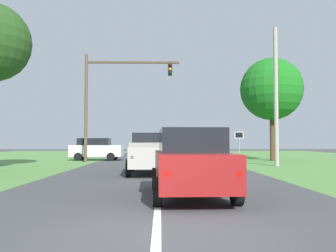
% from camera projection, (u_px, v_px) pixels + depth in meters
% --- Properties ---
extents(ground_plane, '(120.00, 120.00, 0.00)m').
position_uv_depth(ground_plane, '(159.00, 173.00, 18.28)').
color(ground_plane, '#424244').
extents(lane_centre_stripe, '(0.16, 41.99, 0.01)m').
position_uv_depth(lane_centre_stripe, '(157.00, 220.00, 7.29)').
color(lane_centre_stripe, white).
rests_on(lane_centre_stripe, ground_plane).
extents(red_suv_near, '(2.29, 4.95, 1.94)m').
position_uv_depth(red_suv_near, '(190.00, 161.00, 10.48)').
color(red_suv_near, maroon).
rests_on(red_suv_near, ground_plane).
extents(pickup_truck_lead, '(2.41, 4.98, 1.99)m').
position_uv_depth(pickup_truck_lead, '(151.00, 153.00, 17.66)').
color(pickup_truck_lead, '#B7B2A8').
rests_on(pickup_truck_lead, ground_plane).
extents(traffic_light, '(7.28, 0.40, 8.30)m').
position_uv_depth(traffic_light, '(109.00, 92.00, 27.87)').
color(traffic_light, brown).
rests_on(traffic_light, ground_plane).
extents(keep_moving_sign, '(0.60, 0.09, 2.39)m').
position_uv_depth(keep_moving_sign, '(239.00, 142.00, 25.15)').
color(keep_moving_sign, gray).
rests_on(keep_moving_sign, ground_plane).
extents(oak_tree_right, '(5.16, 5.16, 8.53)m').
position_uv_depth(oak_tree_right, '(271.00, 89.00, 30.14)').
color(oak_tree_right, '#4C351E').
rests_on(oak_tree_right, ground_plane).
extents(crossing_suv_far, '(4.41, 2.15, 1.88)m').
position_uv_depth(crossing_suv_far, '(96.00, 149.00, 30.84)').
color(crossing_suv_far, silver).
rests_on(crossing_suv_far, ground_plane).
extents(utility_pole_right, '(0.28, 0.28, 9.08)m').
position_uv_depth(utility_pole_right, '(276.00, 96.00, 23.71)').
color(utility_pole_right, '#9E998E').
rests_on(utility_pole_right, ground_plane).
extents(extra_tree_2, '(3.57, 3.57, 7.85)m').
position_uv_depth(extra_tree_2, '(274.00, 91.00, 31.70)').
color(extra_tree_2, '#4C351E').
rests_on(extra_tree_2, ground_plane).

